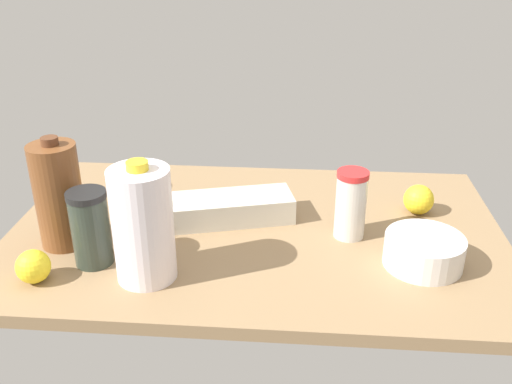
% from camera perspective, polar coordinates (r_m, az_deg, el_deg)
% --- Properties ---
extents(countertop, '(1.20, 0.76, 0.03)m').
position_cam_1_polar(countertop, '(1.41, 0.00, -4.22)').
color(countertop, '#8C6F4C').
rests_on(countertop, ground).
extents(chocolate_milk_jug, '(0.11, 0.11, 0.26)m').
position_cam_1_polar(chocolate_milk_jug, '(1.36, -19.15, -0.32)').
color(chocolate_milk_jug, brown).
rests_on(chocolate_milk_jug, countertop).
extents(egg_carton, '(0.35, 0.20, 0.06)m').
position_cam_1_polar(egg_carton, '(1.43, -2.91, -1.65)').
color(egg_carton, beige).
rests_on(egg_carton, countertop).
extents(mixing_bowl, '(0.17, 0.17, 0.07)m').
position_cam_1_polar(mixing_bowl, '(1.30, 16.44, -5.69)').
color(mixing_bowl, silver).
rests_on(mixing_bowl, countertop).
extents(milk_jug, '(0.13, 0.13, 0.26)m').
position_cam_1_polar(milk_jug, '(1.19, -11.24, -3.23)').
color(milk_jug, white).
rests_on(milk_jug, countertop).
extents(tumbler_cup, '(0.07, 0.07, 0.17)m').
position_cam_1_polar(tumbler_cup, '(1.35, 9.46, -1.21)').
color(tumbler_cup, beige).
rests_on(tumbler_cup, countertop).
extents(shaker_bottle, '(0.09, 0.09, 0.17)m').
position_cam_1_polar(shaker_bottle, '(1.28, -16.23, -3.46)').
color(shaker_bottle, '#2E372D').
rests_on(shaker_bottle, countertop).
extents(lemon_far_back, '(0.07, 0.07, 0.07)m').
position_cam_1_polar(lemon_far_back, '(1.28, -21.39, -6.95)').
color(lemon_far_back, yellow).
rests_on(lemon_far_back, countertop).
extents(lemon_near_front, '(0.08, 0.08, 0.08)m').
position_cam_1_polar(lemon_near_front, '(1.52, 15.95, -0.73)').
color(lemon_near_front, yellow).
rests_on(lemon_near_front, countertop).
extents(orange_by_jug, '(0.08, 0.08, 0.08)m').
position_cam_1_polar(orange_by_jug, '(1.62, -11.99, 1.47)').
color(orange_by_jug, orange).
rests_on(orange_by_jug, countertop).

